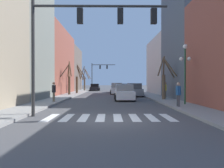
{
  "coord_description": "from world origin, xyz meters",
  "views": [
    {
      "loc": [
        0.03,
        -10.85,
        1.89
      ],
      "look_at": [
        0.32,
        18.21,
        1.64
      ],
      "focal_mm": 35.0,
      "sensor_mm": 36.0,
      "label": 1
    }
  ],
  "objects_px": {
    "car_parked_left_far": "(124,93)",
    "pedestrian_near_right_corner": "(165,89)",
    "pedestrian_on_right_sidewalk": "(178,92)",
    "street_lamp_right_corner": "(185,62)",
    "traffic_signal_near": "(83,29)",
    "street_tree_left_mid": "(165,79)",
    "street_tree_left_far": "(78,81)",
    "car_at_intersection": "(117,89)",
    "street_tree_right_near": "(69,80)",
    "street_tree_right_far": "(85,79)",
    "car_driving_toward_lane": "(134,90)",
    "traffic_signal_far": "(98,71)",
    "car_parked_right_near": "(117,88)",
    "car_parked_left_near": "(95,87)",
    "car_parked_left_mid": "(125,87)",
    "pedestrian_crossing_street": "(54,90)"
  },
  "relations": [
    {
      "from": "car_parked_left_far",
      "to": "car_driving_toward_lane",
      "type": "xyz_separation_m",
      "value": [
        1.74,
        6.05,
        0.04
      ]
    },
    {
      "from": "street_lamp_right_corner",
      "to": "pedestrian_on_right_sidewalk",
      "type": "height_order",
      "value": "street_lamp_right_corner"
    },
    {
      "from": "traffic_signal_far",
      "to": "street_tree_left_mid",
      "type": "height_order",
      "value": "traffic_signal_far"
    },
    {
      "from": "pedestrian_near_right_corner",
      "to": "street_tree_left_far",
      "type": "distance_m",
      "value": 16.11
    },
    {
      "from": "car_parked_right_near",
      "to": "car_at_intersection",
      "type": "relative_size",
      "value": 0.97
    },
    {
      "from": "street_tree_left_mid",
      "to": "street_tree_right_near",
      "type": "height_order",
      "value": "street_tree_right_near"
    },
    {
      "from": "traffic_signal_near",
      "to": "street_tree_left_far",
      "type": "xyz_separation_m",
      "value": [
        -3.63,
        22.88,
        -2.75
      ]
    },
    {
      "from": "street_tree_left_mid",
      "to": "car_parked_left_near",
      "type": "bearing_deg",
      "value": 108.83
    },
    {
      "from": "car_parked_left_near",
      "to": "traffic_signal_far",
      "type": "bearing_deg",
      "value": -9.86
    },
    {
      "from": "car_parked_left_near",
      "to": "street_tree_left_far",
      "type": "relative_size",
      "value": 0.98
    },
    {
      "from": "car_at_intersection",
      "to": "car_parked_left_near",
      "type": "xyz_separation_m",
      "value": [
        -4.37,
        14.04,
        -0.1
      ]
    },
    {
      "from": "car_parked_left_far",
      "to": "street_tree_left_mid",
      "type": "relative_size",
      "value": 1.08
    },
    {
      "from": "car_parked_right_near",
      "to": "pedestrian_near_right_corner",
      "type": "xyz_separation_m",
      "value": [
        4.69,
        -16.94,
        0.4
      ]
    },
    {
      "from": "car_parked_left_far",
      "to": "street_tree_right_far",
      "type": "height_order",
      "value": "street_tree_right_far"
    },
    {
      "from": "pedestrian_on_right_sidewalk",
      "to": "street_lamp_right_corner",
      "type": "bearing_deg",
      "value": 141.88
    },
    {
      "from": "car_parked_right_near",
      "to": "car_driving_toward_lane",
      "type": "bearing_deg",
      "value": -170.04
    },
    {
      "from": "pedestrian_crossing_street",
      "to": "street_tree_right_near",
      "type": "distance_m",
      "value": 11.3
    },
    {
      "from": "pedestrian_on_right_sidewalk",
      "to": "pedestrian_near_right_corner",
      "type": "bearing_deg",
      "value": 166.76
    },
    {
      "from": "car_at_intersection",
      "to": "street_tree_right_near",
      "type": "relative_size",
      "value": 0.98
    },
    {
      "from": "traffic_signal_far",
      "to": "street_tree_right_near",
      "type": "xyz_separation_m",
      "value": [
        -3.05,
        -21.12,
        -2.33
      ]
    },
    {
      "from": "pedestrian_on_right_sidewalk",
      "to": "pedestrian_near_right_corner",
      "type": "height_order",
      "value": "pedestrian_near_right_corner"
    },
    {
      "from": "car_parked_left_far",
      "to": "pedestrian_near_right_corner",
      "type": "distance_m",
      "value": 4.49
    },
    {
      "from": "pedestrian_on_right_sidewalk",
      "to": "street_tree_left_mid",
      "type": "bearing_deg",
      "value": 168.4
    },
    {
      "from": "pedestrian_crossing_street",
      "to": "street_tree_right_near",
      "type": "relative_size",
      "value": 0.37
    },
    {
      "from": "street_lamp_right_corner",
      "to": "pedestrian_on_right_sidewalk",
      "type": "xyz_separation_m",
      "value": [
        -1.05,
        -1.63,
        -2.31
      ]
    },
    {
      "from": "street_lamp_right_corner",
      "to": "car_parked_left_near",
      "type": "height_order",
      "value": "street_lamp_right_corner"
    },
    {
      "from": "traffic_signal_near",
      "to": "car_at_intersection",
      "type": "bearing_deg",
      "value": 83.46
    },
    {
      "from": "street_lamp_right_corner",
      "to": "street_tree_left_mid",
      "type": "distance_m",
      "value": 5.26
    },
    {
      "from": "street_tree_left_mid",
      "to": "car_parked_right_near",
      "type": "bearing_deg",
      "value": 103.6
    },
    {
      "from": "traffic_signal_far",
      "to": "street_tree_left_far",
      "type": "xyz_separation_m",
      "value": [
        -2.41,
        -16.89,
        -2.49
      ]
    },
    {
      "from": "street_lamp_right_corner",
      "to": "car_parked_left_near",
      "type": "distance_m",
      "value": 32.75
    },
    {
      "from": "car_parked_left_far",
      "to": "pedestrian_near_right_corner",
      "type": "bearing_deg",
      "value": -84.96
    },
    {
      "from": "car_at_intersection",
      "to": "street_tree_left_far",
      "type": "relative_size",
      "value": 1.0
    },
    {
      "from": "street_tree_left_far",
      "to": "street_tree_right_near",
      "type": "bearing_deg",
      "value": -98.61
    },
    {
      "from": "street_tree_left_mid",
      "to": "street_tree_left_far",
      "type": "bearing_deg",
      "value": 130.26
    },
    {
      "from": "car_parked_right_near",
      "to": "car_parked_left_mid",
      "type": "bearing_deg",
      "value": -14.93
    },
    {
      "from": "car_at_intersection",
      "to": "street_tree_right_far",
      "type": "height_order",
      "value": "street_tree_right_far"
    },
    {
      "from": "street_lamp_right_corner",
      "to": "car_parked_left_mid",
      "type": "height_order",
      "value": "street_lamp_right_corner"
    },
    {
      "from": "street_tree_left_far",
      "to": "street_tree_left_mid",
      "type": "distance_m",
      "value": 16.64
    },
    {
      "from": "car_parked_right_near",
      "to": "street_tree_left_mid",
      "type": "height_order",
      "value": "street_tree_left_mid"
    },
    {
      "from": "traffic_signal_near",
      "to": "car_parked_left_far",
      "type": "height_order",
      "value": "traffic_signal_near"
    },
    {
      "from": "car_parked_right_near",
      "to": "car_at_intersection",
      "type": "height_order",
      "value": "car_at_intersection"
    },
    {
      "from": "street_tree_right_near",
      "to": "car_parked_left_mid",
      "type": "bearing_deg",
      "value": 61.85
    },
    {
      "from": "street_tree_left_mid",
      "to": "car_driving_toward_lane",
      "type": "bearing_deg",
      "value": 109.47
    },
    {
      "from": "car_parked_right_near",
      "to": "street_tree_left_far",
      "type": "height_order",
      "value": "street_tree_left_far"
    },
    {
      "from": "street_lamp_right_corner",
      "to": "car_at_intersection",
      "type": "height_order",
      "value": "street_lamp_right_corner"
    },
    {
      "from": "car_driving_toward_lane",
      "to": "street_tree_right_far",
      "type": "distance_m",
      "value": 19.15
    },
    {
      "from": "traffic_signal_far",
      "to": "street_tree_right_near",
      "type": "relative_size",
      "value": 1.37
    },
    {
      "from": "street_tree_right_far",
      "to": "pedestrian_crossing_street",
      "type": "bearing_deg",
      "value": -89.29
    },
    {
      "from": "car_at_intersection",
      "to": "car_driving_toward_lane",
      "type": "relative_size",
      "value": 1.02
    }
  ]
}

